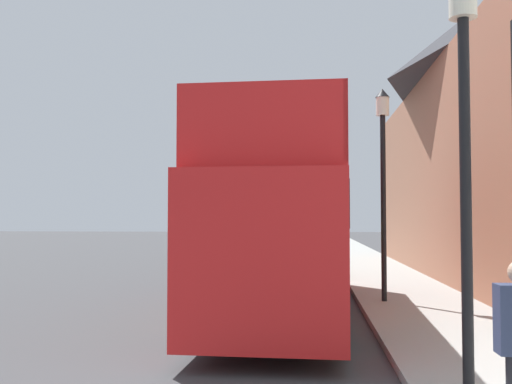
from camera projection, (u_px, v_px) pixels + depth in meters
ground_plane at (206, 270)px, 24.86m from camera, size 144.00×144.00×0.00m
sidewalk at (385, 277)px, 21.26m from camera, size 2.92×108.00×0.14m
brick_terrace_rear at (506, 131)px, 21.65m from camera, size 6.00×21.03×10.67m
tour_bus at (289, 232)px, 13.50m from camera, size 2.97×10.79×4.14m
parked_car_ahead_of_bus at (312, 261)px, 21.56m from camera, size 1.87×4.43×1.33m
lamp_post_nearest at (464, 96)px, 6.94m from camera, size 0.35×0.35×5.03m
lamp_post_second at (383, 156)px, 14.76m from camera, size 0.35×0.35×5.24m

